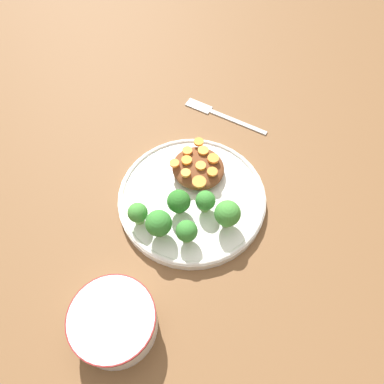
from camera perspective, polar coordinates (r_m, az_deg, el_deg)
The scene contains 21 objects.
ground_plane at distance 0.72m, azimuth -0.00°, elevation -1.39°, with size 4.00×4.00×0.00m, color brown.
plate at distance 0.71m, azimuth -0.00°, elevation -0.90°, with size 0.28×0.28×0.02m.
dip_bowl at distance 0.61m, azimuth -11.81°, elevation -18.78°, with size 0.13×0.13×0.06m.
stew_mound at distance 0.72m, azimuth 0.94°, elevation 3.68°, with size 0.10×0.10×0.03m, color brown.
broccoli_floret_0 at distance 0.66m, azimuth -2.03°, elevation -1.47°, with size 0.04×0.04×0.05m.
broccoli_floret_1 at distance 0.66m, azimuth -8.26°, elevation -3.23°, with size 0.04×0.04×0.05m.
broccoli_floret_2 at distance 0.64m, azimuth 5.42°, elevation -3.35°, with size 0.05×0.05×0.06m.
broccoli_floret_3 at distance 0.63m, azimuth -0.82°, elevation -6.05°, with size 0.04×0.04×0.05m.
broccoli_floret_4 at distance 0.66m, azimuth 1.96°, elevation -1.46°, with size 0.04×0.04×0.05m.
broccoli_floret_5 at distance 0.64m, azimuth -5.09°, elevation -4.83°, with size 0.05×0.05×0.06m.
carrot_slice_0 at distance 0.71m, azimuth 3.25°, elevation 5.10°, with size 0.02×0.02×0.01m, color orange.
carrot_slice_1 at distance 0.68m, azimuth 1.22°, elevation 1.45°, with size 0.03×0.03×0.00m, color orange.
carrot_slice_2 at distance 0.71m, azimuth -2.70°, elevation 4.39°, with size 0.02×0.02×0.01m, color orange.
carrot_slice_3 at distance 0.72m, azimuth 1.72°, elevation 6.34°, with size 0.02×0.02×0.00m, color orange.
carrot_slice_4 at distance 0.71m, azimuth -0.82°, elevation 4.85°, with size 0.02×0.02×0.01m, color orange.
carrot_slice_5 at distance 0.69m, azimuth -0.96°, elevation 2.91°, with size 0.02×0.02×0.01m, color orange.
carrot_slice_6 at distance 0.72m, azimuth -0.73°, elevation 6.31°, with size 0.02×0.02×0.01m, color orange.
carrot_slice_7 at distance 0.70m, azimuth 1.34°, elevation 4.02°, with size 0.02×0.02×0.01m, color orange.
carrot_slice_8 at distance 0.69m, azimuth 3.19°, elevation 3.03°, with size 0.02×0.02×0.00m, color orange.
carrot_slice_9 at distance 0.74m, azimuth 1.03°, elevation 7.64°, with size 0.02×0.02×0.01m, color orange.
fork at distance 0.85m, azimuth 3.95°, elevation 11.87°, with size 0.19×0.08×0.01m.
Camera 1 is at (-0.27, 0.24, 0.62)m, focal length 35.00 mm.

